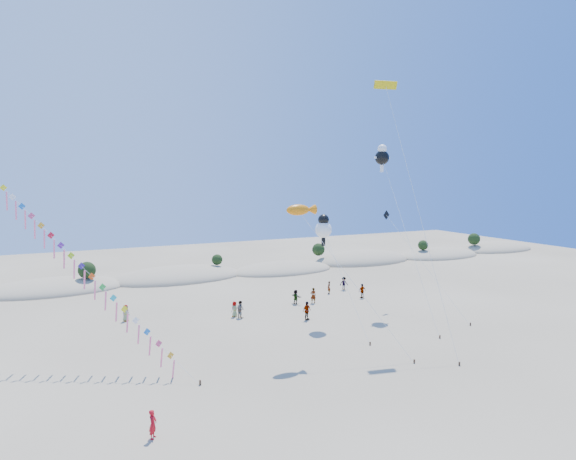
{
  "coord_description": "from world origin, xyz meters",
  "views": [
    {
      "loc": [
        -14.72,
        -22.9,
        14.22
      ],
      "look_at": [
        2.79,
        14.0,
        9.86
      ],
      "focal_mm": 30.0,
      "sensor_mm": 36.0,
      "label": 1
    }
  ],
  "objects": [
    {
      "name": "ground",
      "position": [
        0.0,
        0.0,
        0.0
      ],
      "size": [
        160.0,
        160.0,
        0.0
      ],
      "primitive_type": "plane",
      "color": "#82735A",
      "rests_on": "ground"
    },
    {
      "name": "dune_ridge",
      "position": [
        1.06,
        45.14,
        0.11
      ],
      "size": [
        145.3,
        11.49,
        5.57
      ],
      "color": "tan",
      "rests_on": "ground"
    },
    {
      "name": "kite_train",
      "position": [
        -15.05,
        18.13,
        9.24
      ],
      "size": [
        16.24,
        17.81,
        17.84
      ],
      "color": "#3F2D1E",
      "rests_on": "ground"
    },
    {
      "name": "fish_kite",
      "position": [
        3.04,
        11.96,
        11.66
      ],
      "size": [
        7.86,
        7.14,
        12.16
      ],
      "color": "#3F2D1E",
      "rests_on": "ground"
    },
    {
      "name": "cartoon_kite_low",
      "position": [
        8.65,
        18.17,
        9.43
      ],
      "size": [
        1.63,
        8.89,
        10.76
      ],
      "color": "#3F2D1E",
      "rests_on": "ground"
    },
    {
      "name": "cartoon_kite_high",
      "position": [
        17.53,
        20.9,
        16.69
      ],
      "size": [
        3.16,
        12.82,
        17.99
      ],
      "color": "#3F2D1E",
      "rests_on": "ground"
    },
    {
      "name": "parafoil_kite",
      "position": [
        12.57,
        13.64,
        22.18
      ],
      "size": [
        2.2,
        10.91,
        23.12
      ],
      "color": "#3F2D1E",
      "rests_on": "ground"
    },
    {
      "name": "dark_kite",
      "position": [
        19.04,
        18.47,
        7.62
      ],
      "size": [
        2.95,
        10.75,
        10.71
      ],
      "color": "#3F2D1E",
      "rests_on": "ground"
    },
    {
      "name": "flyer_foreground",
      "position": [
        -10.67,
        2.95,
        0.81
      ],
      "size": [
        0.64,
        0.71,
        1.62
      ],
      "primitive_type": "imported",
      "rotation": [
        0.0,
        0.0,
        1.02
      ],
      "color": "#B50E19",
      "rests_on": "ground"
    },
    {
      "name": "beachgoers",
      "position": [
        7.92,
        24.54,
        0.85
      ],
      "size": [
        28.12,
        10.53,
        1.89
      ],
      "color": "slate",
      "rests_on": "ground"
    }
  ]
}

